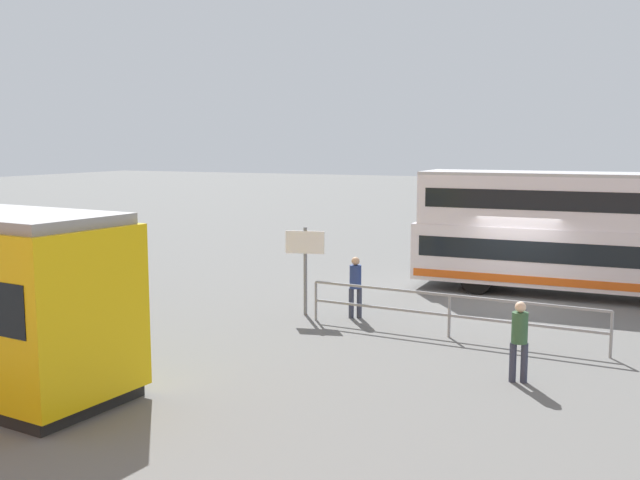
% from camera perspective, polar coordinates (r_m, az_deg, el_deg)
% --- Properties ---
extents(ground_plane, '(160.00, 160.00, 0.00)m').
position_cam_1_polar(ground_plane, '(22.85, 14.67, -4.68)').
color(ground_plane, slate).
extents(double_decker_bus, '(11.23, 2.60, 3.84)m').
position_cam_1_polar(double_decker_bus, '(24.09, 20.80, 0.44)').
color(double_decker_bus, silver).
rests_on(double_decker_bus, ground).
extents(pedestrian_near_railing, '(0.43, 0.43, 1.68)m').
position_cam_1_polar(pedestrian_near_railing, '(19.96, 2.77, -3.35)').
color(pedestrian_near_railing, '#33384C').
rests_on(pedestrian_near_railing, ground).
extents(pedestrian_crossing, '(0.38, 0.38, 1.64)m').
position_cam_1_polar(pedestrian_crossing, '(15.18, 15.24, -7.22)').
color(pedestrian_crossing, '#33384C').
rests_on(pedestrian_crossing, ground).
extents(pedestrian_railing, '(7.51, 0.56, 1.08)m').
position_cam_1_polar(pedestrian_railing, '(18.30, 10.03, -5.21)').
color(pedestrian_railing, gray).
rests_on(pedestrian_railing, ground).
extents(info_sign, '(1.06, 0.31, 2.45)m').
position_cam_1_polar(info_sign, '(20.19, -1.16, -1.13)').
color(info_sign, slate).
rests_on(info_sign, ground).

